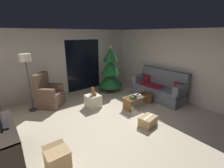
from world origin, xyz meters
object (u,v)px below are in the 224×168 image
remote_silver (136,94)px  armchair (49,95)px  remote_white (140,95)px  christmas_tree (111,71)px  couch (159,88)px  teddy_bear_chestnut (93,92)px  remote_black (143,94)px  cardboard_box_open_near_shelf (58,159)px  media_shelf (5,146)px  cardboard_box_taped_mid_floor (148,121)px  floor_lamp (26,63)px  coffee_table (138,99)px  cell_phone (134,96)px  ottoman (93,101)px  book_stack (133,97)px  remote_graphite (140,96)px

remote_silver → armchair: (-2.34, 1.73, -0.00)m
remote_white → christmas_tree: christmas_tree is taller
armchair → couch: bearing=-27.6°
remote_silver → teddy_bear_chestnut: bearing=-122.4°
remote_black → cardboard_box_open_near_shelf: (-3.23, -0.89, -0.22)m
teddy_bear_chestnut → remote_black: bearing=-31.3°
remote_white → teddy_bear_chestnut: 1.55m
remote_white → remote_black: bearing=-144.3°
media_shelf → cardboard_box_open_near_shelf: bearing=-46.1°
cardboard_box_taped_mid_floor → media_shelf: bearing=165.3°
floor_lamp → media_shelf: size_ratio=1.27×
coffee_table → cardboard_box_taped_mid_floor: (-0.62, -0.96, -0.14)m
remote_black → remote_white: size_ratio=1.00×
cell_phone → ottoman: 1.36m
remote_silver → cardboard_box_open_near_shelf: bearing=-71.9°
couch → cell_phone: couch is taller
book_stack → cardboard_box_open_near_shelf: (-2.73, -0.83, -0.25)m
couch → remote_white: bearing=-178.4°
couch → christmas_tree: 2.04m
coffee_table → cardboard_box_taped_mid_floor: 1.15m
remote_graphite → cell_phone: bearing=43.8°
remote_white → teddy_bear_chestnut: (-1.28, 0.88, 0.14)m
cardboard_box_open_near_shelf → cardboard_box_taped_mid_floor: 2.39m
remote_silver → cell_phone: cell_phone is taller
cell_phone → cardboard_box_open_near_shelf: size_ratio=0.29×
christmas_tree → coffee_table: bearing=-96.4°
floor_lamp → cardboard_box_taped_mid_floor: size_ratio=3.47×
couch → floor_lamp: (-3.96, 1.83, 1.11)m
ottoman → cardboard_box_open_near_shelf: bearing=-135.5°
armchair → floor_lamp: size_ratio=0.63×
cell_phone → book_stack: bearing=88.4°
remote_graphite → cardboard_box_taped_mid_floor: size_ratio=0.30×
remote_white → cell_phone: 0.36m
remote_silver → remote_black: same height
remote_graphite → media_shelf: (-3.70, -0.05, -0.06)m
floor_lamp → coffee_table: bearing=-33.0°
couch → cardboard_box_taped_mid_floor: bearing=-150.6°
teddy_bear_chestnut → remote_white: bearing=-34.5°
cell_phone → ottoman: (-0.93, 0.95, -0.27)m
christmas_tree → teddy_bear_chestnut: (-1.40, -0.92, -0.31)m
cardboard_box_open_near_shelf → book_stack: bearing=17.0°
coffee_table → remote_white: (0.07, -0.01, 0.14)m
cell_phone → couch: bearing=-13.6°
remote_white → floor_lamp: 3.63m
couch → cardboard_box_open_near_shelf: bearing=-167.6°
media_shelf → cardboard_box_taped_mid_floor: (3.11, -0.82, -0.22)m
remote_graphite → cardboard_box_open_near_shelf: 3.09m
remote_white → cardboard_box_open_near_shelf: (-3.08, -0.88, -0.22)m
remote_black → cardboard_box_taped_mid_floor: size_ratio=0.30×
floor_lamp → cardboard_box_open_near_shelf: 3.05m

